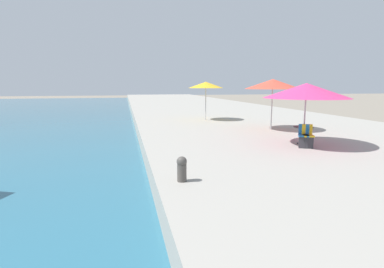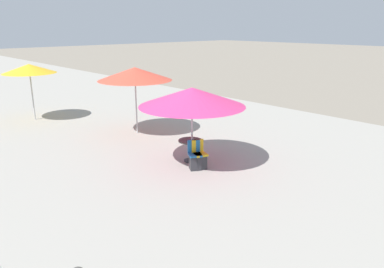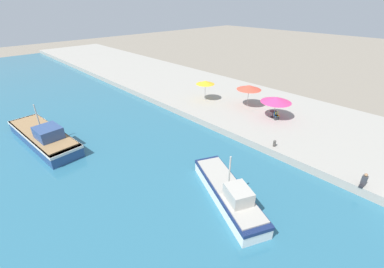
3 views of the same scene
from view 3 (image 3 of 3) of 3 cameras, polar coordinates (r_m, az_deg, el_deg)
quay_promenade at (r=45.97m, az=-5.48°, el=11.85°), size 16.00×90.00×0.77m
fishing_boat_near at (r=18.88m, az=8.16°, el=-12.75°), size 5.28×8.36×3.68m
fishing_boat_mid at (r=29.49m, az=-30.06°, el=-0.42°), size 3.89×11.15×4.14m
cafe_umbrella_pink at (r=30.41m, az=18.21°, el=7.29°), size 3.41×3.41×2.52m
cafe_umbrella_white at (r=32.98m, az=12.56°, el=10.08°), size 3.03×3.03×2.76m
cafe_umbrella_striped at (r=34.45m, az=2.98°, el=11.37°), size 2.44×2.44×2.66m
cafe_table at (r=31.14m, az=17.57°, el=4.51°), size 0.80×0.80×0.74m
cafe_chair_left at (r=30.75m, az=18.39°, el=3.65°), size 0.51×0.53×0.91m
cafe_chair_right at (r=30.65m, az=18.14°, el=3.62°), size 0.56×0.57×0.91m
person_at_quay at (r=22.76m, az=33.88°, el=-8.56°), size 0.57×0.36×1.06m
mooring_bollard at (r=24.99m, az=17.86°, el=-1.93°), size 0.26×0.26×0.65m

